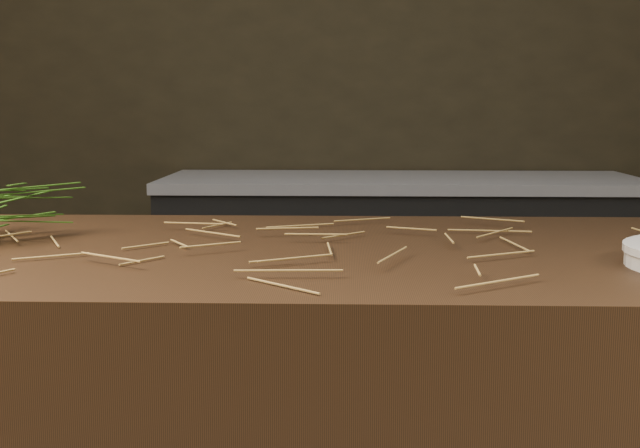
{
  "coord_description": "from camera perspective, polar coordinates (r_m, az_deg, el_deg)",
  "views": [
    {
      "loc": [
        0.09,
        -0.9,
        1.12
      ],
      "look_at": [
        0.06,
        0.14,
        0.96
      ],
      "focal_mm": 45.0,
      "sensor_mm": 36.0,
      "label": 1
    }
  ],
  "objects": [
    {
      "name": "straw_bedding",
      "position": [
        1.22,
        -2.38,
        -1.24
      ],
      "size": [
        1.4,
        0.6,
        0.02
      ],
      "primitive_type": null,
      "color": "olive",
      "rests_on": "main_counter"
    },
    {
      "name": "back_counter",
      "position": [
        3.17,
        5.68,
        -4.22
      ],
      "size": [
        1.82,
        0.62,
        0.84
      ],
      "color": "black",
      "rests_on": "ground"
    }
  ]
}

